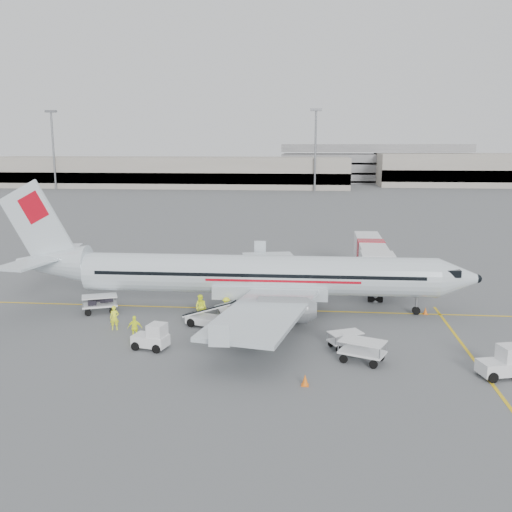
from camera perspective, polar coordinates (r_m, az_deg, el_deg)
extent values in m
plane|color=#56595B|center=(44.04, -0.26, -5.35)|extent=(360.00, 360.00, 0.00)
cube|color=yellow|center=(44.04, -0.26, -5.35)|extent=(44.00, 0.20, 0.01)
cube|color=yellow|center=(37.49, 20.48, -9.02)|extent=(0.20, 20.00, 0.01)
cone|color=orange|center=(44.57, 16.58, -5.25)|extent=(0.34, 0.34, 0.55)
cone|color=orange|center=(55.13, -2.45, -1.72)|extent=(0.34, 0.34, 0.56)
cone|color=orange|center=(30.66, 4.93, -12.23)|extent=(0.39, 0.39, 0.64)
imported|color=yellow|center=(40.25, -13.97, -6.02)|extent=(0.69, 0.54, 1.68)
imported|color=yellow|center=(41.53, -5.54, -5.11)|extent=(1.09, 0.99, 1.83)
imported|color=yellow|center=(41.58, -2.98, -5.21)|extent=(0.68, 1.08, 1.61)
imported|color=yellow|center=(37.93, -12.02, -7.05)|extent=(0.98, 0.50, 1.61)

